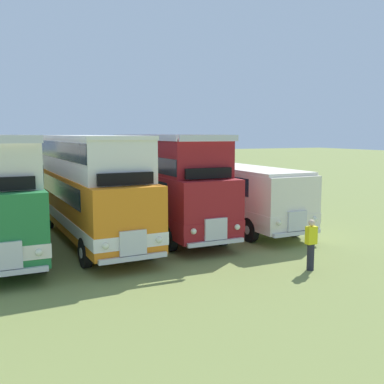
{
  "coord_description": "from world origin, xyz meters",
  "views": [
    {
      "loc": [
        -0.16,
        -19.21,
        4.56
      ],
      "look_at": [
        8.53,
        0.09,
        1.8
      ],
      "focal_mm": 41.82,
      "sensor_mm": 36.0,
      "label": 1
    }
  ],
  "objects": [
    {
      "name": "ground_plane",
      "position": [
        0.0,
        0.0,
        0.0
      ],
      "size": [
        200.0,
        200.0,
        0.0
      ],
      "primitive_type": "plane",
      "color": "olive"
    },
    {
      "name": "bus_seventh_in_row",
      "position": [
        10.77,
        0.07,
        1.75
      ],
      "size": [
        2.78,
        10.03,
        2.99
      ],
      "color": "silver",
      "rests_on": "ground"
    },
    {
      "name": "marshal_person",
      "position": [
        9.46,
        -7.55,
        0.89
      ],
      "size": [
        0.36,
        0.24,
        1.73
      ],
      "color": "#23232D",
      "rests_on": "ground"
    },
    {
      "name": "bus_fifth_in_row",
      "position": [
        3.58,
        -0.23,
        2.47
      ],
      "size": [
        3.05,
        10.93,
        4.49
      ],
      "color": "orange",
      "rests_on": "ground"
    },
    {
      "name": "bus_sixth_in_row",
      "position": [
        7.18,
        -0.04,
        2.35
      ],
      "size": [
        2.66,
        9.72,
        4.52
      ],
      "color": "maroon",
      "rests_on": "ground"
    }
  ]
}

